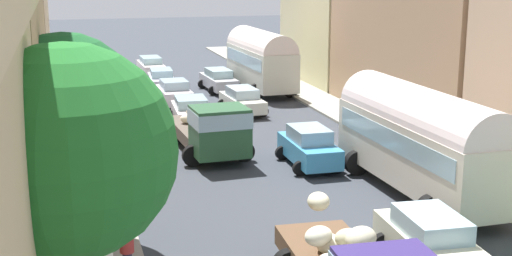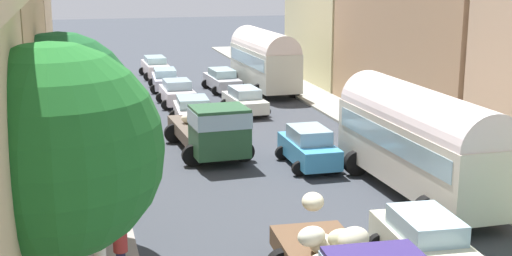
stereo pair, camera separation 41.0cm
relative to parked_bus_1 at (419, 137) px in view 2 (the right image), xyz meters
The scene contains 21 objects.
ground_plane 12.46m from the parked_bus_1, 111.19° to the left, with size 154.00×154.00×0.00m, color #353A41.
sidewalk_left 16.49m from the parked_bus_1, 135.61° to the left, with size 2.50×70.00×0.14m, color gray.
sidewalk_right 11.97m from the parked_bus_1, 76.16° to the left, with size 2.50×70.00×0.14m, color gray.
building_left_2 20.15m from the parked_bus_1, 138.72° to the left, with size 4.03×10.85×10.87m.
building_right_2 14.04m from the parked_bus_1, 61.00° to the left, with size 4.84×14.90×12.88m.
building_right_3 25.49m from the parked_bus_1, 75.69° to the left, with size 4.86×10.19×8.77m.
parked_bus_1 is the anchor object (origin of this frame).
parked_bus_2 21.83m from the parked_bus_1, 89.35° to the left, with size 3.49×8.19×4.08m.
cargo_truck_1 9.47m from the parked_bus_1, 131.56° to the left, with size 3.35×6.98×2.50m.
car_0 14.57m from the parked_bus_1, 114.59° to the left, with size 2.49×4.04×1.52m.
car_1 19.69m from the parked_bus_1, 107.89° to the left, with size 2.32×3.66×1.56m.
car_2 24.97m from the parked_bus_1, 104.01° to the left, with size 2.32×4.28×1.43m.
car_3 30.32m from the parked_bus_1, 101.49° to the left, with size 2.23×4.42×1.56m.
car_4 6.72m from the parked_bus_1, 115.54° to the right, with size 2.44×4.36×1.63m.
car_5 5.40m from the parked_bus_1, 119.93° to the left, with size 2.23×3.93×1.67m.
car_6 15.90m from the parked_bus_1, 99.57° to the left, with size 2.31×4.34×1.47m.
car_7 22.90m from the parked_bus_1, 96.08° to the left, with size 2.30×4.46×1.49m.
pedestrian_1 12.90m from the parked_bus_1, 159.75° to the left, with size 0.39×0.39×1.80m.
pedestrian_2 12.14m from the parked_bus_1, 155.98° to the right, with size 0.46×0.46×1.86m.
roadside_tree_0 16.05m from the parked_bus_1, 141.38° to the right, with size 3.83×3.83×7.06m.
roadside_tree_1 12.63m from the parked_bus_1, behind, with size 4.23×4.23×6.46m.
Camera 2 is at (-7.50, -6.49, 8.32)m, focal length 48.74 mm.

